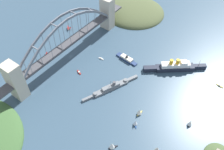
{
  "coord_description": "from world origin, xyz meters",
  "views": [
    {
      "loc": [
        180.12,
        213.65,
        250.45
      ],
      "look_at": [
        0.0,
        80.14,
        8.0
      ],
      "focal_mm": 38.17,
      "sensor_mm": 36.0,
      "label": 1
    }
  ],
  "objects_px": {
    "ocean_liner": "(175,67)",
    "harbor_ferry_steamer": "(127,59)",
    "small_boat_5": "(79,72)",
    "naval_cruiser": "(111,87)",
    "small_boat_1": "(135,123)",
    "small_boat_2": "(101,59)",
    "small_boat_6": "(190,123)",
    "small_boat_0": "(112,146)",
    "seaplane_second_in_formation": "(69,28)",
    "small_boat_3": "(157,149)",
    "small_boat_4": "(220,86)",
    "harbor_arch_bridge": "(68,41)",
    "seaplane_taxiing_near_bridge": "(47,55)",
    "small_boat_8": "(139,112)"
  },
  "relations": [
    {
      "from": "small_boat_5",
      "to": "ocean_liner",
      "type": "bearing_deg",
      "value": 129.2
    },
    {
      "from": "ocean_liner",
      "to": "small_boat_5",
      "type": "bearing_deg",
      "value": -50.8
    },
    {
      "from": "ocean_liner",
      "to": "small_boat_8",
      "type": "distance_m",
      "value": 96.44
    },
    {
      "from": "ocean_liner",
      "to": "harbor_ferry_steamer",
      "type": "xyz_separation_m",
      "value": [
        24.4,
        -67.56,
        -3.46
      ]
    },
    {
      "from": "ocean_liner",
      "to": "seaplane_second_in_formation",
      "type": "bearing_deg",
      "value": -83.84
    },
    {
      "from": "harbor_arch_bridge",
      "to": "small_boat_1",
      "type": "bearing_deg",
      "value": 73.68
    },
    {
      "from": "seaplane_second_in_formation",
      "to": "small_boat_2",
      "type": "height_order",
      "value": "seaplane_second_in_formation"
    },
    {
      "from": "small_boat_5",
      "to": "naval_cruiser",
      "type": "bearing_deg",
      "value": 94.0
    },
    {
      "from": "small_boat_0",
      "to": "small_boat_1",
      "type": "height_order",
      "value": "small_boat_0"
    },
    {
      "from": "small_boat_1",
      "to": "small_boat_5",
      "type": "xyz_separation_m",
      "value": [
        -24.13,
        -111.95,
        -3.57
      ]
    },
    {
      "from": "small_boat_0",
      "to": "small_boat_3",
      "type": "height_order",
      "value": "small_boat_0"
    },
    {
      "from": "small_boat_2",
      "to": "small_boat_4",
      "type": "xyz_separation_m",
      "value": [
        -54.43,
        164.79,
        0.01
      ]
    },
    {
      "from": "ocean_liner",
      "to": "small_boat_3",
      "type": "height_order",
      "value": "ocean_liner"
    },
    {
      "from": "harbor_arch_bridge",
      "to": "small_boat_1",
      "type": "distance_m",
      "value": 154.62
    },
    {
      "from": "small_boat_1",
      "to": "small_boat_2",
      "type": "bearing_deg",
      "value": -122.32
    },
    {
      "from": "ocean_liner",
      "to": "seaplane_taxiing_near_bridge",
      "type": "height_order",
      "value": "ocean_liner"
    },
    {
      "from": "seaplane_taxiing_near_bridge",
      "to": "seaplane_second_in_formation",
      "type": "height_order",
      "value": "seaplane_second_in_formation"
    },
    {
      "from": "small_boat_2",
      "to": "small_boat_3",
      "type": "distance_m",
      "value": 162.33
    },
    {
      "from": "seaplane_taxiing_near_bridge",
      "to": "small_boat_5",
      "type": "distance_m",
      "value": 63.95
    },
    {
      "from": "small_boat_4",
      "to": "ocean_liner",
      "type": "bearing_deg",
      "value": -82.52
    },
    {
      "from": "small_boat_5",
      "to": "small_boat_4",
      "type": "bearing_deg",
      "value": 119.18
    },
    {
      "from": "harbor_ferry_steamer",
      "to": "small_boat_4",
      "type": "height_order",
      "value": "harbor_ferry_steamer"
    },
    {
      "from": "ocean_liner",
      "to": "small_boat_3",
      "type": "bearing_deg",
      "value": 18.28
    },
    {
      "from": "seaplane_taxiing_near_bridge",
      "to": "small_boat_6",
      "type": "distance_m",
      "value": 228.96
    },
    {
      "from": "harbor_ferry_steamer",
      "to": "ocean_liner",
      "type": "bearing_deg",
      "value": 109.86
    },
    {
      "from": "small_boat_6",
      "to": "small_boat_1",
      "type": "bearing_deg",
      "value": -53.96
    },
    {
      "from": "seaplane_second_in_formation",
      "to": "harbor_ferry_steamer",
      "type": "bearing_deg",
      "value": 88.29
    },
    {
      "from": "small_boat_1",
      "to": "small_boat_3",
      "type": "bearing_deg",
      "value": 69.84
    },
    {
      "from": "seaplane_second_in_formation",
      "to": "small_boat_8",
      "type": "bearing_deg",
      "value": 68.45
    },
    {
      "from": "naval_cruiser",
      "to": "small_boat_3",
      "type": "distance_m",
      "value": 102.56
    },
    {
      "from": "seaplane_second_in_formation",
      "to": "small_boat_3",
      "type": "xyz_separation_m",
      "value": [
        104.85,
        233.2,
        2.12
      ]
    },
    {
      "from": "harbor_ferry_steamer",
      "to": "small_boat_6",
      "type": "bearing_deg",
      "value": 68.37
    },
    {
      "from": "naval_cruiser",
      "to": "small_boat_2",
      "type": "height_order",
      "value": "naval_cruiser"
    },
    {
      "from": "ocean_liner",
      "to": "small_boat_0",
      "type": "height_order",
      "value": "ocean_liner"
    },
    {
      "from": "small_boat_6",
      "to": "small_boat_4",
      "type": "bearing_deg",
      "value": 174.43
    },
    {
      "from": "small_boat_0",
      "to": "small_boat_3",
      "type": "xyz_separation_m",
      "value": [
        -26.51,
        41.94,
        -0.78
      ]
    },
    {
      "from": "small_boat_2",
      "to": "small_boat_0",
      "type": "bearing_deg",
      "value": 43.15
    },
    {
      "from": "small_boat_5",
      "to": "small_boat_0",
      "type": "bearing_deg",
      "value": 59.04
    },
    {
      "from": "small_boat_0",
      "to": "small_boat_1",
      "type": "bearing_deg",
      "value": 173.18
    },
    {
      "from": "harbor_arch_bridge",
      "to": "small_boat_2",
      "type": "relative_size",
      "value": 28.33
    },
    {
      "from": "seaplane_second_in_formation",
      "to": "small_boat_3",
      "type": "relative_size",
      "value": 1.05
    },
    {
      "from": "small_boat_5",
      "to": "small_boat_6",
      "type": "distance_m",
      "value": 165.07
    },
    {
      "from": "seaplane_second_in_formation",
      "to": "small_boat_2",
      "type": "distance_m",
      "value": 95.2
    },
    {
      "from": "harbor_arch_bridge",
      "to": "harbor_ferry_steamer",
      "type": "distance_m",
      "value": 90.84
    },
    {
      "from": "small_boat_8",
      "to": "small_boat_3",
      "type": "bearing_deg",
      "value": 54.9
    },
    {
      "from": "small_boat_5",
      "to": "small_boat_2",
      "type": "bearing_deg",
      "value": 169.62
    },
    {
      "from": "small_boat_2",
      "to": "small_boat_1",
      "type": "bearing_deg",
      "value": 57.68
    },
    {
      "from": "small_boat_3",
      "to": "small_boat_1",
      "type": "bearing_deg",
      "value": -110.16
    },
    {
      "from": "naval_cruiser",
      "to": "harbor_ferry_steamer",
      "type": "xyz_separation_m",
      "value": [
        -59.5,
        -15.31,
        -0.4
      ]
    },
    {
      "from": "ocean_liner",
      "to": "small_boat_5",
      "type": "xyz_separation_m",
      "value": [
        87.77,
        -107.6,
        -4.96
      ]
    }
  ]
}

